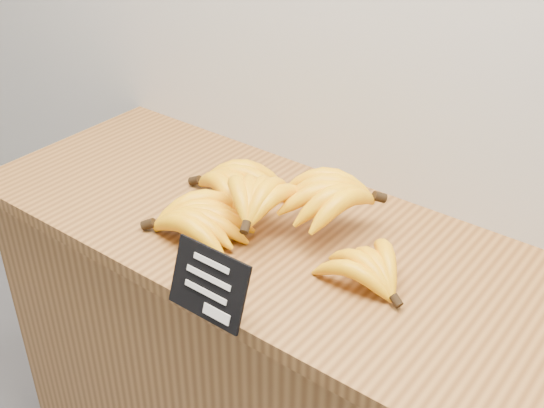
{
  "coord_description": "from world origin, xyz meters",
  "views": [
    {
      "loc": [
        0.71,
        1.85,
        1.68
      ],
      "look_at": [
        0.05,
        2.7,
        1.02
      ],
      "focal_mm": 45.0,
      "sensor_mm": 36.0,
      "label": 1
    }
  ],
  "objects": [
    {
      "name": "banana_pile",
      "position": [
        0.01,
        2.74,
        0.98
      ],
      "size": [
        0.56,
        0.32,
        0.12
      ],
      "color": "#FFB80A",
      "rests_on": "counter_top"
    },
    {
      "name": "chalkboard_sign",
      "position": [
        0.09,
        2.48,
        0.99
      ],
      "size": [
        0.15,
        0.05,
        0.12
      ],
      "primitive_type": "cube",
      "rotation": [
        -0.35,
        0.0,
        0.0
      ],
      "color": "black",
      "rests_on": "counter_top"
    },
    {
      "name": "counter_top",
      "position": [
        0.05,
        2.75,
        0.92
      ],
      "size": [
        1.38,
        0.54,
        0.03
      ],
      "primitive_type": "cube",
      "color": "#905E2C",
      "rests_on": "counter"
    },
    {
      "name": "counter",
      "position": [
        0.05,
        2.75,
        0.45
      ],
      "size": [
        1.33,
        0.5,
        0.9
      ],
      "primitive_type": "cube",
      "color": "olive",
      "rests_on": "ground"
    }
  ]
}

